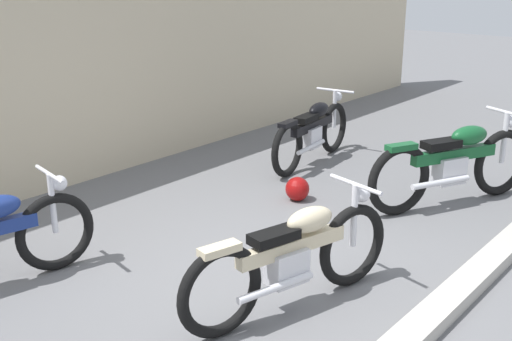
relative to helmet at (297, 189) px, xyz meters
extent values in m
plane|color=slate|center=(-1.88, -0.97, -0.14)|extent=(40.00, 40.00, 0.00)
cube|color=beige|center=(-1.88, 2.54, 1.32)|extent=(18.00, 0.30, 2.92)
cube|color=#B7B2A8|center=(-1.88, -2.30, -0.08)|extent=(18.00, 0.24, 0.12)
sphere|color=maroon|center=(0.00, 0.00, 0.00)|extent=(0.27, 0.27, 0.27)
torus|color=black|center=(1.89, 0.75, 0.21)|extent=(0.71, 0.17, 0.70)
torus|color=black|center=(0.61, 0.60, 0.21)|extent=(0.71, 0.17, 0.70)
cube|color=silver|center=(1.20, 0.67, 0.23)|extent=(0.33, 0.23, 0.27)
cube|color=black|center=(1.25, 0.67, 0.39)|extent=(0.99, 0.21, 0.12)
ellipsoid|color=black|center=(1.42, 0.69, 0.56)|extent=(0.44, 0.24, 0.19)
cube|color=black|center=(1.08, 0.65, 0.51)|extent=(0.40, 0.22, 0.08)
cube|color=black|center=(0.61, 0.60, 0.54)|extent=(0.32, 0.15, 0.06)
cylinder|color=silver|center=(1.89, 0.75, 0.48)|extent=(0.05, 0.05, 0.53)
cylinder|color=silver|center=(1.89, 0.75, 0.74)|extent=(0.10, 0.56, 0.03)
sphere|color=silver|center=(1.97, 0.76, 0.65)|extent=(0.13, 0.13, 0.13)
cylinder|color=silver|center=(1.03, 0.53, 0.17)|extent=(0.67, 0.14, 0.06)
torus|color=black|center=(-1.31, -1.50, 0.22)|extent=(0.70, 0.25, 0.70)
torus|color=black|center=(-2.57, -1.19, 0.22)|extent=(0.70, 0.25, 0.70)
cube|color=silver|center=(-1.99, -1.33, 0.23)|extent=(0.34, 0.26, 0.27)
cube|color=beige|center=(-1.94, -1.35, 0.39)|extent=(0.98, 0.33, 0.12)
ellipsoid|color=beige|center=(-1.77, -1.39, 0.56)|extent=(0.46, 0.29, 0.19)
cube|color=black|center=(-2.11, -1.30, 0.51)|extent=(0.41, 0.26, 0.08)
cube|color=beige|center=(-2.57, -1.19, 0.54)|extent=(0.33, 0.19, 0.06)
cylinder|color=silver|center=(-1.31, -1.50, 0.48)|extent=(0.05, 0.05, 0.53)
cylinder|color=silver|center=(-1.31, -1.50, 0.74)|extent=(0.17, 0.55, 0.03)
sphere|color=silver|center=(-1.24, -1.52, 0.65)|extent=(0.13, 0.13, 0.13)
cylinder|color=silver|center=(-2.20, -1.40, 0.17)|extent=(0.67, 0.22, 0.06)
torus|color=black|center=(1.62, -1.68, 0.25)|extent=(0.74, 0.42, 0.77)
torus|color=black|center=(0.33, -1.07, 0.25)|extent=(0.74, 0.42, 0.77)
cube|color=silver|center=(0.93, -1.35, 0.27)|extent=(0.40, 0.34, 0.30)
cube|color=#145128|center=(0.98, -1.37, 0.44)|extent=(1.03, 0.56, 0.13)
ellipsoid|color=#145128|center=(1.15, -1.45, 0.63)|extent=(0.51, 0.39, 0.21)
cube|color=black|center=(0.80, -1.29, 0.58)|extent=(0.46, 0.35, 0.08)
cube|color=#145128|center=(0.33, -1.07, 0.61)|extent=(0.36, 0.26, 0.06)
cylinder|color=silver|center=(1.62, -1.68, 0.54)|extent=(0.06, 0.06, 0.58)
cylinder|color=silver|center=(1.62, -1.68, 0.83)|extent=(0.30, 0.57, 0.04)
sphere|color=silver|center=(1.70, -1.72, 0.73)|extent=(0.15, 0.15, 0.15)
cylinder|color=silver|center=(0.68, -1.37, 0.20)|extent=(0.70, 0.37, 0.06)
torus|color=black|center=(-2.70, 0.62, 0.21)|extent=(0.70, 0.22, 0.70)
cylinder|color=silver|center=(-2.70, 0.62, 0.47)|extent=(0.05, 0.05, 0.52)
cylinder|color=silver|center=(-2.70, 0.62, 0.74)|extent=(0.14, 0.55, 0.03)
sphere|color=silver|center=(-2.62, 0.60, 0.64)|extent=(0.13, 0.13, 0.13)
camera|label=1|loc=(-5.51, -3.94, 2.43)|focal=44.97mm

